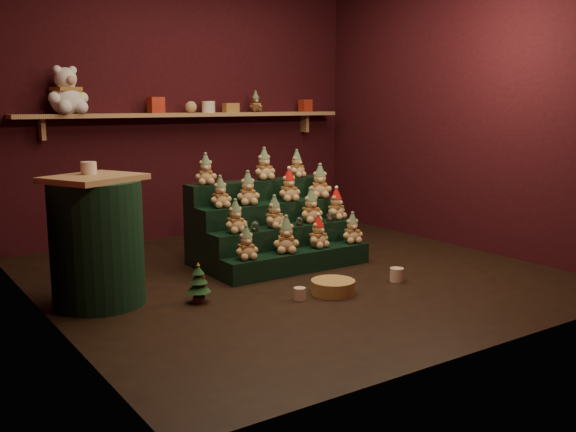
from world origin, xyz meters
TOP-DOWN VIEW (x-y plane):
  - ground at (0.00, 0.00)m, footprint 4.00×4.00m
  - back_wall at (0.00, 2.05)m, footprint 4.00×0.10m
  - front_wall at (0.00, -2.05)m, footprint 4.00×0.10m
  - left_wall at (-2.05, 0.00)m, footprint 0.10×4.00m
  - right_wall at (2.05, 0.00)m, footprint 0.10×4.00m
  - back_shelf at (0.00, 1.87)m, footprint 3.60×0.26m
  - riser_tier_front at (0.08, 0.05)m, footprint 1.40×0.22m
  - riser_tier_midfront at (0.08, 0.27)m, footprint 1.40×0.22m
  - riser_tier_midback at (0.08, 0.49)m, footprint 1.40×0.22m
  - riser_tier_back at (0.08, 0.71)m, footprint 1.40×0.22m
  - teddy_0 at (-0.43, 0.05)m, footprint 0.21×0.19m
  - teddy_1 at (-0.03, 0.06)m, footprint 0.28×0.27m
  - teddy_2 at (0.30, 0.07)m, footprint 0.23×0.22m
  - teddy_3 at (0.67, 0.05)m, footprint 0.23×0.21m
  - teddy_4 at (-0.41, 0.26)m, footprint 0.20×0.18m
  - teddy_5 at (-0.02, 0.26)m, footprint 0.23×0.21m
  - teddy_6 at (0.38, 0.28)m, footprint 0.23×0.21m
  - teddy_7 at (0.67, 0.29)m, footprint 0.25×0.24m
  - teddy_8 at (-0.42, 0.50)m, footprint 0.20×0.19m
  - teddy_9 at (-0.14, 0.51)m, footprint 0.25×0.24m
  - teddy_10 at (0.28, 0.48)m, footprint 0.23×0.22m
  - teddy_11 at (0.64, 0.49)m, footprint 0.29×0.28m
  - teddy_12 at (-0.45, 0.70)m, footprint 0.24×0.23m
  - teddy_13 at (0.17, 0.73)m, footprint 0.22×0.20m
  - teddy_14 at (0.53, 0.71)m, footprint 0.22×0.21m
  - snow_globe_a at (-0.25, 0.21)m, footprint 0.07×0.07m
  - snow_globe_b at (0.21, 0.21)m, footprint 0.06×0.06m
  - snow_globe_c at (0.55, 0.21)m, footprint 0.07×0.07m
  - side_table at (-1.61, 0.12)m, footprint 0.76×0.71m
  - table_ornament at (-1.61, 0.22)m, footprint 0.11×0.11m
  - mini_christmas_tree at (-1.01, -0.25)m, footprint 0.18×0.18m
  - mug_left at (-0.37, -0.60)m, footprint 0.09×0.09m
  - mug_right at (0.56, -0.65)m, footprint 0.11×0.11m
  - wicker_basket at (-0.07, -0.63)m, footprint 0.40×0.40m
  - white_bear at (-1.29, 1.84)m, footprint 0.47×0.44m
  - brown_bear at (0.76, 1.84)m, footprint 0.18×0.17m
  - gift_tin_red_a at (-0.41, 1.85)m, footprint 0.14×0.14m
  - gift_tin_cream at (0.18, 1.85)m, footprint 0.14×0.14m
  - gift_tin_red_b at (1.45, 1.85)m, footprint 0.12×0.12m
  - shelf_plush_ball at (-0.02, 1.85)m, footprint 0.12×0.12m
  - scarf_gift_box at (0.45, 1.85)m, footprint 0.16×0.10m

SIDE VIEW (x-z plane):
  - ground at x=0.00m, z-range 0.00..0.00m
  - mug_left at x=-0.37m, z-range 0.00..0.09m
  - wicker_basket at x=-0.07m, z-range 0.00..0.10m
  - mug_right at x=0.56m, z-range 0.00..0.11m
  - riser_tier_front at x=0.08m, z-range 0.00..0.18m
  - mini_christmas_tree at x=-1.01m, z-range 0.00..0.30m
  - riser_tier_midfront at x=0.08m, z-range 0.00..0.36m
  - riser_tier_midback at x=0.08m, z-range 0.00..0.54m
  - teddy_0 at x=-0.43m, z-range 0.18..0.45m
  - teddy_3 at x=0.67m, z-range 0.18..0.45m
  - teddy_2 at x=0.30m, z-range 0.18..0.46m
  - teddy_1 at x=-0.03m, z-range 0.18..0.48m
  - riser_tier_back at x=0.08m, z-range 0.00..0.72m
  - snow_globe_b at x=0.21m, z-range 0.36..0.44m
  - snow_globe_a at x=-0.25m, z-range 0.36..0.45m
  - snow_globe_c at x=0.55m, z-range 0.36..0.45m
  - side_table at x=-1.61m, z-range -0.01..0.92m
  - teddy_4 at x=-0.41m, z-range 0.36..0.63m
  - teddy_5 at x=-0.02m, z-range 0.36..0.63m
  - teddy_7 at x=0.67m, z-range 0.36..0.64m
  - teddy_6 at x=0.38m, z-range 0.36..0.66m
  - teddy_8 at x=-0.42m, z-range 0.54..0.80m
  - teddy_9 at x=-0.14m, z-range 0.54..0.83m
  - teddy_10 at x=0.28m, z-range 0.54..0.83m
  - teddy_11 at x=0.64m, z-range 0.54..0.85m
  - teddy_14 at x=0.53m, z-range 0.72..0.97m
  - teddy_12 at x=-0.45m, z-range 0.72..0.98m
  - teddy_13 at x=0.17m, z-range 0.72..1.00m
  - table_ornament at x=-1.61m, z-range 0.93..1.01m
  - back_shelf at x=0.00m, z-range 1.17..1.41m
  - scarf_gift_box at x=0.45m, z-range 1.32..1.42m
  - gift_tin_cream at x=0.18m, z-range 1.32..1.44m
  - shelf_plush_ball at x=-0.02m, z-range 1.32..1.44m
  - gift_tin_red_b at x=1.45m, z-range 1.32..1.46m
  - back_wall at x=0.00m, z-range 0.00..2.80m
  - front_wall at x=0.00m, z-range 0.00..2.80m
  - left_wall at x=-2.05m, z-range 0.00..2.80m
  - right_wall at x=2.05m, z-range 0.00..2.80m
  - gift_tin_red_a at x=-0.41m, z-range 1.32..1.48m
  - brown_bear at x=0.76m, z-range 1.32..1.54m
  - white_bear at x=-1.29m, z-range 1.32..1.87m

